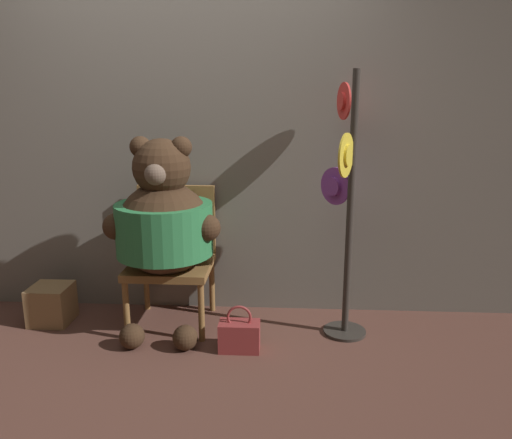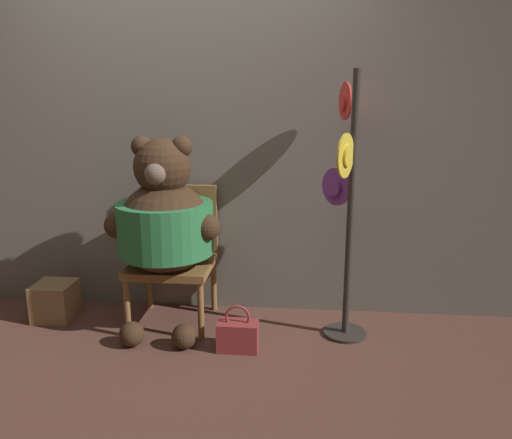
% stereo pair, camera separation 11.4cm
% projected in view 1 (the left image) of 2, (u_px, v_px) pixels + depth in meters
% --- Properties ---
extents(ground_plane, '(14.00, 14.00, 0.00)m').
position_uv_depth(ground_plane, '(169.00, 355.00, 3.03)').
color(ground_plane, brown).
extents(wall_back, '(8.00, 0.10, 2.79)m').
position_uv_depth(wall_back, '(186.00, 115.00, 3.45)').
color(wall_back, slate).
rests_on(wall_back, ground_plane).
extents(chair, '(0.54, 0.53, 0.92)m').
position_uv_depth(chair, '(173.00, 252.00, 3.41)').
color(chair, olive).
rests_on(chair, ground_plane).
extents(teddy_bear, '(0.75, 0.66, 1.29)m').
position_uv_depth(teddy_bear, '(164.00, 223.00, 3.18)').
color(teddy_bear, '#3D2819').
rests_on(teddy_bear, ground_plane).
extents(hat_display_rack, '(0.31, 0.55, 1.68)m').
position_uv_depth(hat_display_rack, '(345.00, 204.00, 3.12)').
color(hat_display_rack, '#332D28').
rests_on(hat_display_rack, ground_plane).
extents(handbag_on_ground, '(0.25, 0.14, 0.29)m').
position_uv_depth(handbag_on_ground, '(239.00, 335.00, 3.06)').
color(handbag_on_ground, maroon).
rests_on(handbag_on_ground, ground_plane).
extents(wooden_crate, '(0.26, 0.26, 0.26)m').
position_uv_depth(wooden_crate, '(52.00, 304.00, 3.44)').
color(wooden_crate, '#937047').
rests_on(wooden_crate, ground_plane).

